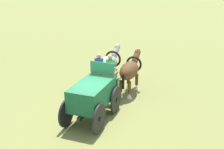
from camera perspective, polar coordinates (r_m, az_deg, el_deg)
ground_plane at (r=14.13m, az=-3.73°, el=-8.41°), size 220.00×220.00×0.00m
show_wagon at (r=13.74m, az=-3.55°, el=-3.64°), size 5.61×2.39×2.71m
draft_horse_near at (r=16.86m, az=-0.75°, el=1.76°), size 3.01×1.42×2.33m
draft_horse_off at (r=16.51m, az=3.46°, el=0.79°), size 2.94×1.35×2.16m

